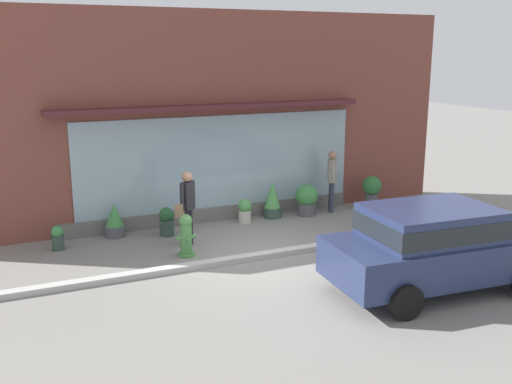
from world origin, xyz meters
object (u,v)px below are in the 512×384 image
at_px(pedestrian_passerby, 332,176).
at_px(potted_plant_window_center, 245,210).
at_px(potted_plant_trailing_edge, 371,189).
at_px(potted_plant_window_left, 167,221).
at_px(fire_hydrant, 186,235).
at_px(potted_plant_window_right, 58,238).
at_px(potted_plant_near_hydrant, 115,221).
at_px(pedestrian_with_handbag, 187,203).
at_px(potted_plant_by_entrance, 307,199).
at_px(parked_car_navy, 435,243).
at_px(potted_plant_low_front, 272,200).

distance_m(pedestrian_passerby, potted_plant_window_center, 2.71).
xyz_separation_m(potted_plant_window_center, potted_plant_trailing_edge, (3.95, -0.03, 0.19)).
relative_size(pedestrian_passerby, potted_plant_window_left, 2.44).
bearing_deg(fire_hydrant, potted_plant_window_right, 148.12).
bearing_deg(potted_plant_window_center, potted_plant_window_left, -173.75).
bearing_deg(potted_plant_near_hydrant, pedestrian_passerby, -1.98).
xyz_separation_m(potted_plant_window_center, potted_plant_window_right, (-4.70, -0.27, -0.04)).
bearing_deg(potted_plant_trailing_edge, pedestrian_with_handbag, -169.01).
distance_m(potted_plant_window_left, potted_plant_trailing_edge, 6.12).
distance_m(fire_hydrant, potted_plant_window_center, 2.85).
distance_m(pedestrian_passerby, potted_plant_by_entrance, 0.98).
bearing_deg(potted_plant_window_left, pedestrian_with_handbag, -75.62).
height_order(fire_hydrant, potted_plant_trailing_edge, fire_hydrant).
relative_size(parked_car_navy, potted_plant_low_front, 4.28).
relative_size(pedestrian_with_handbag, potted_plant_window_left, 2.46).
relative_size(pedestrian_with_handbag, potted_plant_trailing_edge, 1.93).
relative_size(fire_hydrant, pedestrian_with_handbag, 0.55).
height_order(potted_plant_window_right, potted_plant_window_left, potted_plant_window_left).
bearing_deg(fire_hydrant, potted_plant_window_left, 89.38).
bearing_deg(potted_plant_window_left, pedestrian_passerby, 2.73).
xyz_separation_m(fire_hydrant, potted_plant_window_center, (2.18, 1.84, -0.14)).
relative_size(potted_plant_near_hydrant, potted_plant_window_center, 1.28).
distance_m(fire_hydrant, parked_car_navy, 5.21).
bearing_deg(potted_plant_window_left, potted_plant_window_right, -179.32).
relative_size(potted_plant_window_left, potted_plant_trailing_edge, 0.78).
bearing_deg(potted_plant_window_left, potted_plant_window_center, 6.25).
bearing_deg(potted_plant_window_right, fire_hydrant, -31.88).
relative_size(parked_car_navy, potted_plant_by_entrance, 4.95).
bearing_deg(potted_plant_low_front, pedestrian_with_handbag, -155.03).
height_order(parked_car_navy, potted_plant_window_right, parked_car_navy).
relative_size(pedestrian_passerby, potted_plant_low_front, 1.72).
height_order(potted_plant_window_right, potted_plant_low_front, potted_plant_low_front).
bearing_deg(pedestrian_with_handbag, potted_plant_by_entrance, 158.06).
distance_m(pedestrian_passerby, potted_plant_trailing_edge, 1.42).
distance_m(potted_plant_window_right, potted_plant_low_front, 5.59).
relative_size(fire_hydrant, parked_car_navy, 0.22).
height_order(parked_car_navy, potted_plant_near_hydrant, parked_car_navy).
xyz_separation_m(potted_plant_window_center, potted_plant_by_entrance, (1.82, -0.05, 0.13)).
distance_m(fire_hydrant, potted_plant_window_left, 1.60).
bearing_deg(potted_plant_near_hydrant, potted_plant_window_center, -3.38).
bearing_deg(potted_plant_window_right, pedestrian_with_handbag, -17.96).
bearing_deg(potted_plant_trailing_edge, potted_plant_low_front, 177.04).
relative_size(potted_plant_window_right, potted_plant_by_entrance, 0.65).
bearing_deg(potted_plant_by_entrance, pedestrian_passerby, 2.99).
xyz_separation_m(potted_plant_by_entrance, potted_plant_low_front, (-0.95, 0.18, 0.02)).
xyz_separation_m(fire_hydrant, potted_plant_near_hydrant, (-1.16, 2.03, -0.09)).
bearing_deg(potted_plant_window_left, potted_plant_low_front, 6.93).
height_order(pedestrian_with_handbag, pedestrian_passerby, pedestrian_with_handbag).
height_order(fire_hydrant, potted_plant_window_right, fire_hydrant).
xyz_separation_m(pedestrian_passerby, potted_plant_window_left, (-4.78, -0.23, -0.65)).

